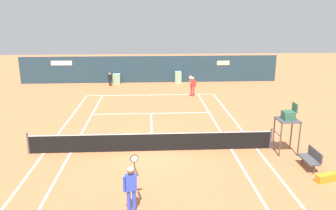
# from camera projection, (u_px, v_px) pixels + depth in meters

# --- Properties ---
(ground_plane) EXTENTS (80.00, 80.00, 0.01)m
(ground_plane) POSITION_uv_depth(u_px,v_px,m) (152.00, 146.00, 17.17)
(ground_plane) COLOR #C67042
(tennis_net) EXTENTS (12.10, 0.10, 1.07)m
(tennis_net) POSITION_uv_depth(u_px,v_px,m) (152.00, 141.00, 16.48)
(tennis_net) COLOR #4C4C51
(tennis_net) RESTS_ON ground_plane
(sponsor_back_wall) EXTENTS (25.00, 1.02, 2.58)m
(sponsor_back_wall) POSITION_uv_depth(u_px,v_px,m) (150.00, 70.00, 32.60)
(sponsor_back_wall) COLOR #233D4C
(sponsor_back_wall) RESTS_ON ground_plane
(umpire_chair) EXTENTS (1.00, 1.00, 2.52)m
(umpire_chair) POSITION_uv_depth(u_px,v_px,m) (288.00, 119.00, 15.98)
(umpire_chair) COLOR #47474C
(umpire_chair) RESTS_ON ground_plane
(player_bench) EXTENTS (0.54, 1.22, 0.88)m
(player_bench) POSITION_uv_depth(u_px,v_px,m) (311.00, 157.00, 14.64)
(player_bench) COLOR #38383D
(player_bench) RESTS_ON ground_plane
(equipment_bag) EXTENTS (1.04, 0.55, 0.32)m
(equipment_bag) POSITION_uv_depth(u_px,v_px,m) (328.00, 177.00, 13.61)
(equipment_bag) COLOR orange
(equipment_bag) RESTS_ON ground_plane
(player_on_baseline) EXTENTS (0.66, 0.67, 1.84)m
(player_on_baseline) POSITION_uv_depth(u_px,v_px,m) (193.00, 85.00, 27.18)
(player_on_baseline) COLOR red
(player_on_baseline) RESTS_ON ground_plane
(player_near_side) EXTENTS (0.54, 0.78, 1.87)m
(player_near_side) POSITION_uv_depth(u_px,v_px,m) (131.00, 185.00, 11.31)
(player_near_side) COLOR blue
(player_near_side) RESTS_ON ground_plane
(ball_kid_right_post) EXTENTS (0.41, 0.19, 1.24)m
(ball_kid_right_post) POSITION_uv_depth(u_px,v_px,m) (110.00, 78.00, 31.14)
(ball_kid_right_post) COLOR black
(ball_kid_right_post) RESTS_ON ground_plane
(tennis_ball_mid_court) EXTENTS (0.07, 0.07, 0.07)m
(tennis_ball_mid_court) POSITION_uv_depth(u_px,v_px,m) (199.00, 101.00, 25.83)
(tennis_ball_mid_court) COLOR #CCE033
(tennis_ball_mid_court) RESTS_ON ground_plane
(tennis_ball_by_sideline) EXTENTS (0.07, 0.07, 0.07)m
(tennis_ball_by_sideline) POSITION_uv_depth(u_px,v_px,m) (209.00, 130.00, 19.42)
(tennis_ball_by_sideline) COLOR #CCE033
(tennis_ball_by_sideline) RESTS_ON ground_plane
(tennis_ball_near_service_line) EXTENTS (0.07, 0.07, 0.07)m
(tennis_ball_near_service_line) POSITION_uv_depth(u_px,v_px,m) (172.00, 99.00, 26.57)
(tennis_ball_near_service_line) COLOR #CCE033
(tennis_ball_near_service_line) RESTS_ON ground_plane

